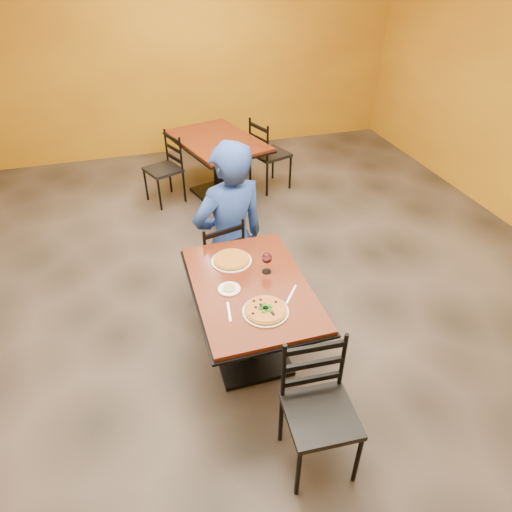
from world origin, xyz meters
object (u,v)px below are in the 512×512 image
object	(u,v)px
pizza_main	(266,310)
plate_far	(232,261)
chair_second_right	(270,154)
plate_main	(266,312)
chair_main_far	(217,258)
wine_glass	(267,262)
table_second	(218,153)
side_plate	(229,289)
diner	(230,220)
pizza_far	(232,259)
table_main	(251,306)
chair_second_left	(163,170)
chair_main_near	(321,416)

from	to	relation	value
pizza_main	plate_far	bearing A→B (deg)	97.06
chair_second_right	plate_main	world-z (taller)	chair_second_right
chair_main_far	wine_glass	distance (m)	0.86
pizza_main	chair_main_far	bearing A→B (deg)	94.69
table_second	plate_main	bearing A→B (deg)	-96.76
chair_main_far	chair_second_right	distance (m)	2.34
chair_second_right	pizza_main	bearing A→B (deg)	142.60
plate_far	side_plate	bearing A→B (deg)	-106.92
diner	side_plate	size ratio (longest dim) A/B	9.22
table_second	pizza_far	xyz separation A→B (m)	(-0.45, -2.54, 0.21)
chair_second_right	side_plate	world-z (taller)	chair_second_right
chair_second_right	plate_main	bearing A→B (deg)	142.60
side_plate	chair_second_right	bearing A→B (deg)	66.46
table_second	plate_main	size ratio (longest dim) A/B	4.89
pizza_main	plate_far	size ratio (longest dim) A/B	0.92
chair_main_far	plate_main	world-z (taller)	chair_main_far
chair_second_right	side_plate	bearing A→B (deg)	137.81
chair_main_far	plate_main	xyz separation A→B (m)	(0.09, -1.14, 0.32)
wine_glass	chair_main_far	bearing A→B (deg)	108.03
table_main	pizza_far	distance (m)	0.39
pizza_main	pizza_far	xyz separation A→B (m)	(-0.08, 0.62, 0.00)
plate_far	side_plate	world-z (taller)	same
table_main	diner	bearing A→B (deg)	85.36
plate_main	pizza_far	size ratio (longest dim) A/B	1.11
table_main	wine_glass	distance (m)	0.34
table_main	plate_main	world-z (taller)	plate_main
table_second	diner	distance (m)	1.96
chair_second_left	pizza_far	size ratio (longest dim) A/B	3.06
table_second	chair_main_near	xyz separation A→B (m)	(-0.23, -3.81, -0.11)
table_main	pizza_far	world-z (taller)	pizza_far
table_second	pizza_far	bearing A→B (deg)	-100.07
chair_second_left	plate_far	xyz separation A→B (m)	(0.25, -2.54, 0.33)
chair_main_near	chair_second_right	size ratio (longest dim) A/B	0.97
diner	pizza_main	bearing A→B (deg)	73.56
chair_second_left	table_second	bearing A→B (deg)	67.38
table_main	wine_glass	world-z (taller)	wine_glass
plate_main	pizza_main	distance (m)	0.02
pizza_far	side_plate	bearing A→B (deg)	-106.92
plate_main	side_plate	xyz separation A→B (m)	(-0.18, 0.30, 0.00)
plate_far	pizza_far	xyz separation A→B (m)	(0.00, -0.00, 0.02)
chair_second_right	wine_glass	size ratio (longest dim) A/B	5.18
chair_main_far	chair_second_right	xyz separation A→B (m)	(1.17, 2.02, 0.03)
chair_main_near	wine_glass	xyz separation A→B (m)	(-0.00, 1.07, 0.39)
chair_main_far	chair_main_near	bearing A→B (deg)	84.36
table_second	chair_second_left	distance (m)	0.71
plate_main	wine_glass	world-z (taller)	wine_glass
chair_second_right	side_plate	distance (m)	3.14
chair_second_right	plate_far	xyz separation A→B (m)	(-1.15, -2.54, 0.29)
diner	pizza_far	bearing A→B (deg)	63.84
pizza_main	side_plate	bearing A→B (deg)	120.61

